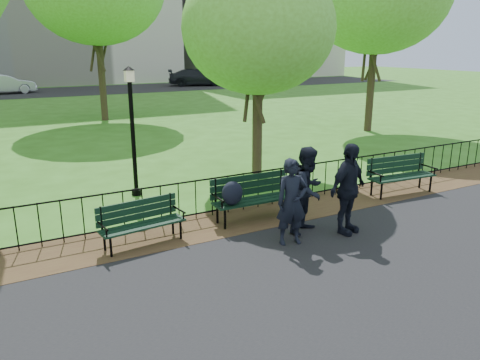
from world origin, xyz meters
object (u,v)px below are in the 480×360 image
park_bench_left_a (141,218)px  sedan_silver (4,84)px  lamppost (132,127)px  person_left (292,202)px  person_right (348,189)px  park_bench_main (243,193)px  tree_near_e (258,29)px  person_mid (308,190)px  sedan_dark (197,77)px  park_bench_right_a (400,171)px

park_bench_left_a → sedan_silver: bearing=84.5°
lamppost → person_left: size_ratio=1.93×
person_left → person_right: bearing=8.7°
park_bench_left_a → sedan_silver: 33.78m
person_right → person_left: bearing=160.4°
park_bench_main → tree_near_e: size_ratio=0.32×
park_bench_main → sedan_silver: size_ratio=0.41×
park_bench_main → sedan_silver: bearing=96.4°
person_mid → person_left: bearing=-175.4°
park_bench_left_a → tree_near_e: size_ratio=0.28×
person_mid → sedan_silver: 35.01m
person_mid → sedan_dark: bearing=45.8°
tree_near_e → person_left: 6.23m
park_bench_main → person_left: 1.46m
park_bench_main → person_left: size_ratio=1.13×
tree_near_e → person_mid: size_ratio=3.38×
park_bench_main → park_bench_right_a: bearing=0.3°
park_bench_main → park_bench_left_a: (-2.27, -0.04, -0.15)m
lamppost → sedan_silver: lamppost is taller
person_left → sedan_silver: 35.30m
lamppost → sedan_dark: size_ratio=0.60×
park_bench_left_a → person_right: 4.14m
park_bench_main → person_right: size_ratio=1.02×
sedan_silver → sedan_dark: size_ratio=0.86×
lamppost → person_left: 4.87m
park_bench_main → park_bench_left_a: bearing=-177.7°
person_mid → person_right: person_right is taller
sedan_silver → sedan_dark: (16.63, -0.05, 0.02)m
person_left → person_mid: size_ratio=0.95×
person_left → sedan_dark: 37.54m
park_bench_main → lamppost: bearing=116.8°
sedan_silver → person_mid: bearing=176.2°
park_bench_left_a → person_left: size_ratio=1.00×
sedan_silver → park_bench_right_a: bearing=-177.6°
park_bench_right_a → person_left: bearing=-157.8°
park_bench_main → person_right: bearing=-42.5°
park_bench_main → person_mid: 1.43m
park_bench_right_a → sedan_dark: (9.01, 33.75, 0.19)m
person_left → person_mid: bearing=41.5°
park_bench_main → sedan_dark: bearing=69.2°
person_left → sedan_dark: size_ratio=0.31×
sedan_dark → person_right: bearing=-179.4°
park_bench_main → sedan_dark: size_ratio=0.35×
park_bench_main → park_bench_right_a: 4.60m
tree_near_e → person_left: (-2.10, -4.84, -3.31)m
lamppost → person_left: lamppost is taller
sedan_silver → park_bench_main: bearing=174.8°
park_bench_main → person_left: person_left is taller
park_bench_main → park_bench_left_a: 2.27m
park_bench_main → sedan_silver: (-3.02, 33.73, 0.09)m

